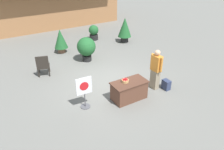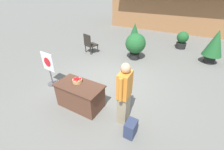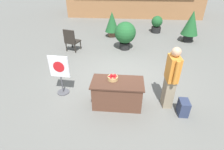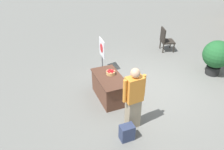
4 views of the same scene
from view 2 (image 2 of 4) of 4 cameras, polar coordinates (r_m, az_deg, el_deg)
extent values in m
plane|color=slate|center=(5.69, -1.76, -2.98)|extent=(120.00, 120.00, 0.00)
cube|color=brown|center=(4.57, -11.93, -7.87)|extent=(1.30, 0.69, 0.71)
cube|color=#492C20|center=(4.35, -12.45, -4.00)|extent=(1.38, 0.74, 0.04)
cylinder|color=tan|center=(4.45, -13.07, -2.16)|extent=(0.27, 0.27, 0.10)
sphere|color=red|center=(4.38, -12.21, -1.98)|extent=(0.08, 0.08, 0.08)
sphere|color=red|center=(4.44, -12.06, -1.45)|extent=(0.08, 0.08, 0.08)
sphere|color=red|center=(4.50, -12.93, -1.13)|extent=(0.08, 0.08, 0.08)
sphere|color=red|center=(4.47, -14.05, -1.49)|extent=(0.08, 0.08, 0.08)
sphere|color=red|center=(4.40, -14.15, -2.08)|extent=(0.08, 0.08, 0.08)
sphere|color=red|center=(4.36, -13.23, -2.34)|extent=(0.08, 0.08, 0.08)
sphere|color=red|center=(4.40, -12.90, -1.44)|extent=(0.08, 0.08, 0.08)
sphere|color=#A30F14|center=(4.42, -13.41, -1.32)|extent=(0.08, 0.08, 0.08)
cube|color=gray|center=(4.00, 4.40, -12.61)|extent=(0.26, 0.36, 0.83)
cube|color=orange|center=(3.53, 4.88, -3.78)|extent=(0.29, 0.44, 0.66)
sphere|color=tan|center=(3.30, 5.22, 2.67)|extent=(0.23, 0.23, 0.23)
cylinder|color=orange|center=(3.32, 3.26, -5.71)|extent=(0.09, 0.09, 0.60)
cylinder|color=orange|center=(3.72, 6.35, -1.39)|extent=(0.09, 0.09, 0.60)
cube|color=#2D3856|center=(3.85, 7.15, -19.58)|extent=(0.24, 0.34, 0.42)
cylinder|color=#4C4C51|center=(6.04, -21.58, -3.04)|extent=(0.36, 0.36, 0.03)
cylinder|color=#4C4C51|center=(5.89, -22.10, -0.69)|extent=(0.04, 0.04, 0.55)
cube|color=silver|center=(5.63, -23.29, 4.59)|extent=(0.59, 0.07, 0.66)
cylinder|color=red|center=(5.62, -23.46, 4.51)|extent=(0.33, 0.03, 0.33)
cylinder|color=#28231E|center=(8.72, -7.42, 10.64)|extent=(0.05, 0.05, 0.40)
cylinder|color=#28231E|center=(8.37, -5.47, 9.88)|extent=(0.05, 0.05, 0.40)
cylinder|color=#28231E|center=(8.47, -10.00, 9.83)|extent=(0.05, 0.05, 0.40)
cylinder|color=#28231E|center=(8.11, -8.10, 9.02)|extent=(0.05, 0.05, 0.40)
cube|color=#28231E|center=(8.34, -7.86, 11.33)|extent=(0.69, 0.69, 0.06)
cube|color=#28231E|center=(8.11, -9.45, 13.00)|extent=(0.54, 0.22, 0.57)
cylinder|color=black|center=(8.48, 33.15, 5.12)|extent=(0.48, 0.48, 0.38)
cone|color=#1E5628|center=(8.24, 34.70, 10.01)|extent=(0.84, 0.84, 1.19)
cylinder|color=black|center=(7.65, 8.56, 7.26)|extent=(0.48, 0.48, 0.31)
sphere|color=#1E5628|center=(7.42, 8.94, 11.81)|extent=(0.97, 0.97, 0.97)
cylinder|color=brown|center=(9.44, 8.26, 11.82)|extent=(0.41, 0.41, 0.29)
cone|color=#1E5628|center=(9.25, 8.58, 15.80)|extent=(0.75, 0.75, 1.06)
cylinder|color=black|center=(9.83, 24.72, 10.21)|extent=(0.55, 0.55, 0.33)
sphere|color=#1E5628|center=(9.69, 25.35, 12.87)|extent=(0.64, 0.64, 0.64)
camera|label=1|loc=(7.66, -93.32, 14.11)|focal=35.00mm
camera|label=3|loc=(2.64, -89.82, 3.00)|focal=28.00mm
camera|label=4|loc=(2.80, 114.71, 9.12)|focal=35.00mm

